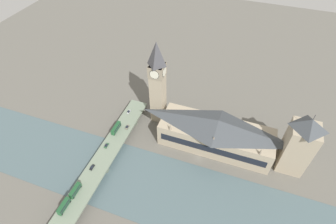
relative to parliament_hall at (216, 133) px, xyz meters
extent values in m
plane|color=#605E56|center=(-16.61, 8.00, -13.55)|extent=(600.00, 600.00, 0.00)
cube|color=#4C6066|center=(-48.50, 8.00, -13.40)|extent=(51.77, 360.00, 0.30)
cube|color=tan|center=(0.06, 0.00, -3.84)|extent=(27.34, 82.18, 19.42)
cube|color=black|center=(-13.76, 0.00, -2.87)|extent=(0.40, 75.60, 5.83)
pyramid|color=#3D4247|center=(0.06, 0.00, 9.82)|extent=(26.79, 80.53, 7.91)
cone|color=gray|center=(-12.61, -31.23, 8.37)|extent=(2.20, 2.20, 5.00)
cone|color=gray|center=(-12.61, 0.00, 8.37)|extent=(2.20, 2.20, 5.00)
cone|color=gray|center=(-12.61, 31.23, 8.37)|extent=(2.20, 2.20, 5.00)
cube|color=tan|center=(12.70, 50.23, 13.17)|extent=(10.28, 10.28, 53.45)
cube|color=gray|center=(12.70, 50.23, 35.27)|extent=(10.90, 10.90, 9.25)
cylinder|color=black|center=(7.38, 50.23, 35.27)|extent=(0.50, 7.22, 7.22)
cylinder|color=silver|center=(7.27, 50.23, 35.27)|extent=(0.62, 6.68, 6.68)
cylinder|color=black|center=(18.01, 50.23, 35.27)|extent=(0.50, 7.22, 7.22)
cylinder|color=silver|center=(18.12, 50.23, 35.27)|extent=(0.62, 6.68, 6.68)
cylinder|color=black|center=(12.70, 44.91, 35.27)|extent=(7.22, 0.50, 7.22)
cylinder|color=silver|center=(12.70, 44.81, 35.27)|extent=(6.68, 0.62, 6.68)
cylinder|color=black|center=(12.70, 55.55, 35.27)|extent=(7.22, 0.50, 7.22)
cylinder|color=silver|center=(12.70, 55.65, 35.27)|extent=(6.68, 0.62, 6.68)
pyramid|color=#424247|center=(12.70, 50.23, 49.04)|extent=(10.49, 10.49, 18.29)
cube|color=tan|center=(0.06, -53.72, 6.34)|extent=(17.26, 17.26, 39.79)
pyramid|color=#3D4247|center=(0.06, -53.72, 30.12)|extent=(17.26, 17.26, 7.77)
cylinder|color=#333338|center=(0.06, -53.72, 36.00)|extent=(0.30, 0.30, 4.00)
cube|color=#5D6A59|center=(-48.50, 70.67, -11.04)|extent=(3.00, 12.40, 5.03)
cube|color=#5D6A59|center=(-1.06, 70.67, -11.04)|extent=(3.00, 12.40, 5.03)
cube|color=gray|center=(-48.50, 70.67, -7.92)|extent=(135.55, 14.59, 1.20)
cube|color=#235B33|center=(-83.09, 74.26, -5.88)|extent=(10.31, 2.57, 1.99)
cube|color=black|center=(-83.09, 74.26, -5.48)|extent=(9.28, 2.63, 0.88)
cube|color=#235B33|center=(-83.09, 74.26, -3.71)|extent=(10.10, 2.57, 2.34)
cube|color=black|center=(-83.09, 74.26, -3.59)|extent=(9.28, 2.63, 1.12)
cube|color=#1E4E2B|center=(-83.09, 74.26, -2.46)|extent=(10.00, 2.44, 0.16)
cylinder|color=black|center=(-78.84, 73.09, -6.76)|extent=(1.13, 0.28, 1.13)
cylinder|color=black|center=(-78.84, 75.43, -6.76)|extent=(1.13, 0.28, 1.13)
cylinder|color=black|center=(-87.22, 73.09, -6.76)|extent=(1.13, 0.28, 1.13)
cylinder|color=black|center=(-87.22, 75.43, -6.76)|extent=(1.13, 0.28, 1.13)
cube|color=#235B33|center=(-71.87, 73.73, -5.93)|extent=(10.12, 2.45, 1.86)
cube|color=black|center=(-71.87, 73.73, -5.56)|extent=(9.10, 2.51, 0.82)
cube|color=#235B33|center=(-71.87, 73.73, -3.90)|extent=(9.91, 2.45, 2.19)
cube|color=black|center=(-71.87, 73.73, -3.80)|extent=(9.10, 2.51, 1.05)
cube|color=#1E4E2B|center=(-71.87, 73.73, -2.73)|extent=(9.81, 2.33, 0.16)
cylinder|color=black|center=(-67.74, 72.62, -6.74)|extent=(1.16, 0.28, 1.16)
cylinder|color=black|center=(-67.74, 74.85, -6.74)|extent=(1.16, 0.28, 1.16)
cylinder|color=black|center=(-75.88, 72.62, -6.74)|extent=(1.16, 0.28, 1.16)
cylinder|color=black|center=(-75.88, 74.85, -6.74)|extent=(1.16, 0.28, 1.16)
cube|color=#235B33|center=(-16.69, 73.94, -5.91)|extent=(11.64, 2.57, 2.00)
cube|color=black|center=(-16.69, 73.94, -5.51)|extent=(10.48, 2.63, 0.88)
cube|color=#235B33|center=(-16.69, 73.94, -3.73)|extent=(11.41, 2.57, 2.35)
cube|color=black|center=(-16.69, 73.94, -3.61)|extent=(10.48, 2.63, 1.13)
cube|color=#1E4E2B|center=(-16.69, 73.94, -2.48)|extent=(11.29, 2.44, 0.16)
cylinder|color=black|center=(-11.71, 72.76, -6.80)|extent=(1.04, 0.28, 1.04)
cylinder|color=black|center=(-11.71, 75.11, -6.80)|extent=(1.04, 0.28, 1.04)
cylinder|color=black|center=(-21.58, 72.76, -6.80)|extent=(1.04, 0.28, 1.04)
cylinder|color=black|center=(-21.58, 75.11, -6.80)|extent=(1.04, 0.28, 1.04)
cube|color=black|center=(-52.69, 73.68, -6.75)|extent=(4.51, 1.73, 0.67)
cube|color=black|center=(-52.83, 73.68, -6.15)|extent=(2.35, 1.56, 0.53)
cylinder|color=black|center=(-50.89, 72.90, -7.00)|extent=(0.65, 0.22, 0.65)
cylinder|color=black|center=(-50.89, 74.46, -7.00)|extent=(0.65, 0.22, 0.65)
cylinder|color=black|center=(-54.49, 72.90, -7.00)|extent=(0.65, 0.22, 0.65)
cylinder|color=black|center=(-54.49, 74.46, -7.00)|extent=(0.65, 0.22, 0.65)
cube|color=slate|center=(-11.44, 67.18, -6.76)|extent=(4.43, 1.79, 0.69)
cube|color=black|center=(-11.57, 67.18, -6.15)|extent=(2.30, 1.61, 0.53)
cylinder|color=black|center=(-9.66, 66.38, -7.02)|extent=(0.61, 0.22, 0.61)
cylinder|color=black|center=(-9.66, 67.99, -7.02)|extent=(0.61, 0.22, 0.61)
cylinder|color=black|center=(-13.22, 66.38, -7.02)|extent=(0.61, 0.22, 0.61)
cylinder|color=black|center=(-13.22, 67.99, -7.02)|extent=(0.61, 0.22, 0.61)
cube|color=silver|center=(4.31, 73.49, -6.79)|extent=(4.29, 1.89, 0.60)
cube|color=black|center=(4.18, 73.49, -6.25)|extent=(2.23, 1.70, 0.48)
cylinder|color=black|center=(6.01, 72.64, -7.01)|extent=(0.64, 0.22, 0.64)
cylinder|color=black|center=(6.01, 74.35, -7.01)|extent=(0.64, 0.22, 0.64)
cylinder|color=black|center=(2.61, 72.64, -7.01)|extent=(0.64, 0.22, 0.64)
cylinder|color=black|center=(2.61, 74.35, -7.01)|extent=(0.64, 0.22, 0.64)
cube|color=#2D5638|center=(-32.92, 73.61, -6.79)|extent=(4.62, 1.88, 0.63)
cube|color=black|center=(-33.06, 73.61, -6.20)|extent=(2.40, 1.69, 0.55)
cylinder|color=black|center=(-31.04, 72.76, -7.02)|extent=(0.61, 0.22, 0.61)
cylinder|color=black|center=(-31.04, 74.46, -7.02)|extent=(0.61, 0.22, 0.61)
cylinder|color=black|center=(-34.80, 72.76, -7.02)|extent=(0.61, 0.22, 0.61)
cylinder|color=black|center=(-34.80, 74.46, -7.02)|extent=(0.61, 0.22, 0.61)
camera|label=1|loc=(-128.40, -8.70, 146.82)|focal=28.00mm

